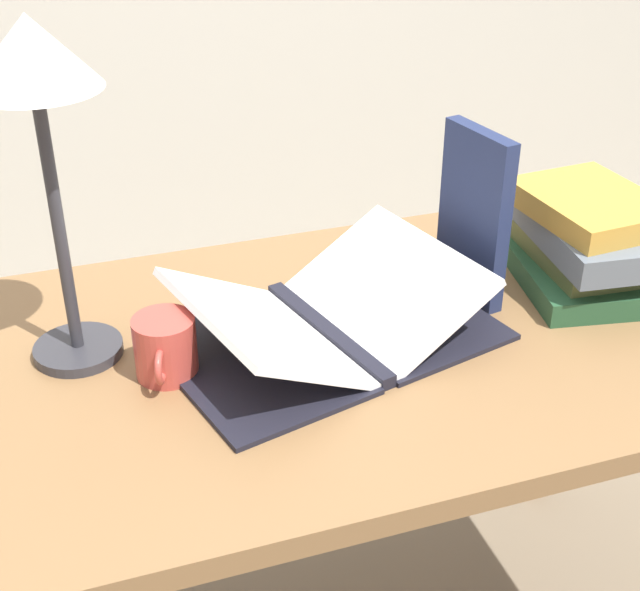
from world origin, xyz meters
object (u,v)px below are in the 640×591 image
book_stack_tall (585,241)px  book_standing_upright (474,215)px  reading_lamp (36,89)px  coffee_mug (165,347)px  open_book (327,320)px

book_stack_tall → book_standing_upright: (-0.20, 0.02, 0.06)m
book_standing_upright → reading_lamp: (-0.62, 0.02, 0.26)m
book_standing_upright → coffee_mug: 0.52m
open_book → book_stack_tall: size_ratio=1.75×
book_stack_tall → reading_lamp: 0.88m
book_standing_upright → coffee_mug: size_ratio=2.41×
coffee_mug → reading_lamp: bearing=141.0°
open_book → reading_lamp: (-0.36, 0.08, 0.36)m
book_standing_upright → coffee_mug: book_standing_upright is taller
book_standing_upright → coffee_mug: bearing=177.7°
book_stack_tall → reading_lamp: size_ratio=0.64×
open_book → coffee_mug: open_book is taller
open_book → coffee_mug: size_ratio=4.74×
book_stack_tall → coffee_mug: size_ratio=2.71×
reading_lamp → book_stack_tall: bearing=-3.2°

